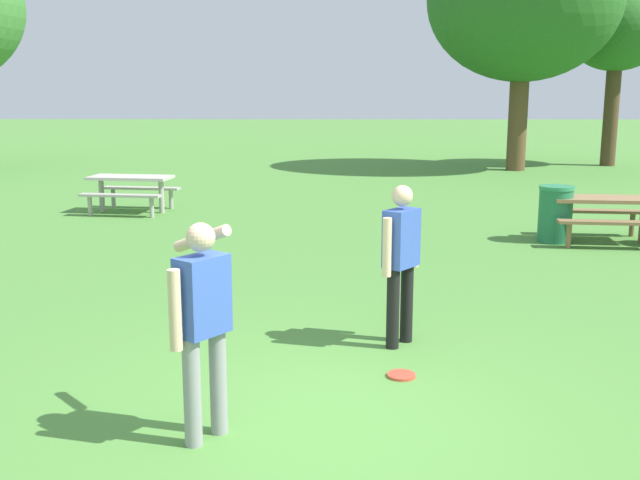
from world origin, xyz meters
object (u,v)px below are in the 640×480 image
at_px(person_thrower, 401,255).
at_px(tree_far_right, 617,31).
at_px(frisbee, 401,375).
at_px(picnic_table_near, 603,209).
at_px(trash_can_further_along, 555,214).
at_px(picnic_table_far, 131,186).
at_px(person_catcher, 202,315).

xyz_separation_m(person_thrower, tree_far_right, (8.80, 18.34, 3.52)).
relative_size(frisbee, picnic_table_near, 0.14).
bearing_deg(trash_can_further_along, tree_far_right, 66.54).
bearing_deg(tree_far_right, picnic_table_far, -143.79).
relative_size(person_catcher, trash_can_further_along, 1.71).
bearing_deg(frisbee, trash_can_further_along, 62.61).
height_order(person_thrower, trash_can_further_along, person_thrower).
height_order(person_catcher, tree_far_right, tree_far_right).
bearing_deg(person_thrower, picnic_table_far, 120.52).
xyz_separation_m(person_catcher, picnic_table_far, (-3.26, 10.42, -0.40)).
bearing_deg(picnic_table_near, tree_far_right, 69.58).
distance_m(person_catcher, trash_can_further_along, 8.82).
bearing_deg(picnic_table_near, frisbee, -123.00).
xyz_separation_m(picnic_table_near, trash_can_further_along, (-0.80, 0.01, -0.08)).
relative_size(picnic_table_near, trash_can_further_along, 1.91).
distance_m(person_catcher, picnic_table_far, 10.93).
distance_m(person_thrower, picnic_table_far, 9.66).
height_order(frisbee, picnic_table_near, picnic_table_near).
bearing_deg(frisbee, person_catcher, -142.00).
bearing_deg(person_catcher, frisbee, 38.00).
height_order(person_thrower, picnic_table_far, person_thrower).
xyz_separation_m(picnic_table_far, tree_far_right, (13.70, 10.03, 3.90)).
height_order(picnic_table_far, trash_can_further_along, trash_can_further_along).
distance_m(person_thrower, tree_far_right, 20.65).
relative_size(person_thrower, tree_far_right, 0.28).
distance_m(person_catcher, frisbee, 2.22).
xyz_separation_m(picnic_table_far, trash_can_further_along, (8.03, -3.03, -0.08)).
bearing_deg(picnic_table_far, person_catcher, -72.64).
height_order(person_catcher, frisbee, person_catcher).
relative_size(person_thrower, picnic_table_far, 0.88).
xyz_separation_m(person_thrower, picnic_table_far, (-4.90, 8.31, -0.38)).
height_order(picnic_table_far, tree_far_right, tree_far_right).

